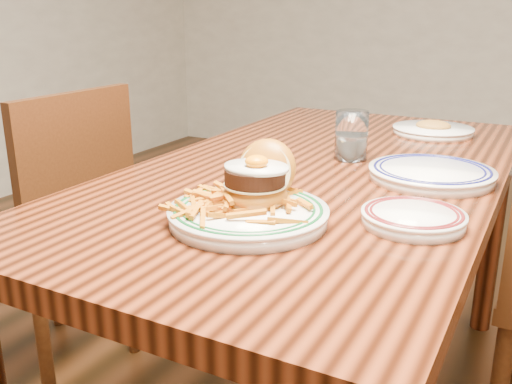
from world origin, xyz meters
The scene contains 7 objects.
table centered at (0.00, 0.00, 0.66)m, with size 0.85×1.60×0.75m.
chair_left centered at (-0.78, -0.17, 0.49)m, with size 0.43×0.43×0.91m.
main_plate centered at (0.03, -0.42, 0.79)m, with size 0.30×0.31×0.14m.
side_plate centered at (0.30, -0.31, 0.77)m, with size 0.19×0.20×0.03m.
rear_plate centered at (0.27, 0.00, 0.77)m, with size 0.29×0.29×0.03m.
water_glass centered at (0.04, 0.10, 0.81)m, with size 0.09×0.09×0.13m.
far_plate centered at (0.17, 0.52, 0.76)m, with size 0.25×0.25×0.04m.
Camera 1 is at (0.51, -1.30, 1.13)m, focal length 40.00 mm.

